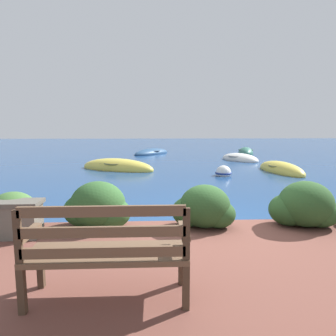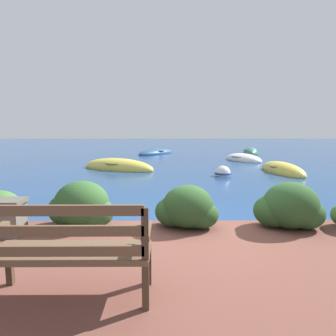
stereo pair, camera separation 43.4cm
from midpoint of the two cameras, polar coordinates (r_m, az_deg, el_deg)
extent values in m
plane|color=navy|center=(5.19, 5.81, -12.26)|extent=(80.00, 80.00, 0.00)
cube|color=#433123|center=(3.40, -24.62, -16.53)|extent=(0.06, 0.06, 0.40)
cube|color=#433123|center=(3.13, 0.41, -17.98)|extent=(0.06, 0.06, 0.40)
cube|color=#433123|center=(2.75, 0.56, -21.80)|extent=(0.06, 0.06, 0.40)
cube|color=brown|center=(2.91, -13.72, -15.37)|extent=(1.44, 0.48, 0.05)
cube|color=brown|center=(2.68, -14.85, -15.05)|extent=(1.37, 0.04, 0.09)
cube|color=brown|center=(2.62, -14.98, -11.52)|extent=(1.37, 0.04, 0.09)
cube|color=brown|center=(2.57, -15.12, -7.83)|extent=(1.37, 0.04, 0.09)
cube|color=#433123|center=(2.55, 0.57, -12.50)|extent=(0.06, 0.04, 0.45)
cube|color=brown|center=(2.77, 0.49, -11.85)|extent=(0.07, 0.43, 0.05)
ellipsoid|color=#426B33|center=(5.13, -25.84, -8.41)|extent=(0.49, 0.44, 0.39)
ellipsoid|color=#2D5628|center=(4.86, -13.65, -6.64)|extent=(0.85, 0.77, 0.73)
ellipsoid|color=#2D5628|center=(5.00, -16.08, -7.57)|extent=(0.64, 0.58, 0.51)
ellipsoid|color=#2D5628|center=(4.81, -11.21, -8.30)|extent=(0.60, 0.54, 0.47)
ellipsoid|color=#284C23|center=(4.71, 6.46, -7.28)|extent=(0.79, 0.71, 0.67)
ellipsoid|color=#284C23|center=(4.77, 3.73, -8.27)|extent=(0.59, 0.53, 0.47)
ellipsoid|color=#284C23|center=(4.73, 8.90, -8.75)|extent=(0.55, 0.50, 0.43)
ellipsoid|color=#284C23|center=(5.11, 24.62, -6.45)|extent=(0.85, 0.76, 0.72)
ellipsoid|color=#284C23|center=(5.10, 21.84, -7.56)|extent=(0.64, 0.57, 0.51)
ellipsoid|color=#284C23|center=(5.20, 26.87, -7.81)|extent=(0.59, 0.54, 0.47)
ellipsoid|color=#DBC64C|center=(12.57, 21.87, -0.58)|extent=(1.32, 2.97, 0.72)
torus|color=olive|center=(12.54, 21.91, 0.32)|extent=(1.08, 1.08, 0.07)
cube|color=#846647|center=(12.91, 20.95, 0.44)|extent=(0.76, 0.22, 0.04)
cube|color=#846647|center=(12.24, 22.75, -0.04)|extent=(0.76, 0.22, 0.04)
ellipsoid|color=#DBC64C|center=(12.70, -8.50, 0.02)|extent=(3.51, 2.53, 0.81)
torus|color=olive|center=(12.67, -8.52, 1.03)|extent=(1.52, 1.52, 0.07)
cube|color=#846647|center=(12.97, -10.34, 1.01)|extent=(0.51, 0.85, 0.04)
cube|color=#846647|center=(12.44, -6.93, 0.79)|extent=(0.51, 0.85, 0.04)
ellipsoid|color=silver|center=(16.32, 14.88, 1.54)|extent=(2.14, 2.80, 0.66)
torus|color=gray|center=(16.30, 14.90, 2.18)|extent=(1.62, 1.62, 0.07)
cube|color=#846647|center=(16.59, 14.07, 2.20)|extent=(0.94, 0.51, 0.04)
cube|color=#846647|center=(16.06, 15.61, 1.96)|extent=(0.94, 0.51, 0.04)
ellipsoid|color=#336B5B|center=(20.12, 16.08, 2.68)|extent=(1.44, 2.40, 0.79)
torus|color=#304F46|center=(20.10, 16.11, 3.30)|extent=(1.16, 1.16, 0.07)
cube|color=#846647|center=(19.77, 16.15, 3.14)|extent=(0.75, 0.29, 0.04)
cube|color=#846647|center=(20.39, 16.07, 3.28)|extent=(0.75, 0.29, 0.04)
ellipsoid|color=#2D517A|center=(19.59, -1.68, 2.82)|extent=(2.78, 3.14, 0.64)
torus|color=#2D4157|center=(19.58, -1.68, 3.33)|extent=(1.55, 1.55, 0.07)
cube|color=#846647|center=(19.94, -0.83, 3.33)|extent=(0.76, 0.63, 0.04)
cube|color=#846647|center=(19.28, -2.42, 3.17)|extent=(0.76, 0.63, 0.04)
sphere|color=white|center=(11.08, 11.50, -1.00)|extent=(0.56, 0.56, 0.56)
torus|color=navy|center=(11.08, 11.50, -1.00)|extent=(0.61, 0.61, 0.07)
camera|label=1|loc=(0.22, -88.95, 0.15)|focal=32.00mm
camera|label=2|loc=(0.22, 91.05, -0.15)|focal=32.00mm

